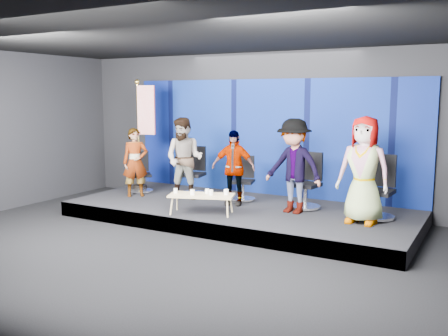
{
  "coord_description": "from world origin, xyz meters",
  "views": [
    {
      "loc": [
        4.59,
        -6.36,
        2.55
      ],
      "look_at": [
        -0.31,
        2.4,
        1.07
      ],
      "focal_mm": 40.0,
      "sensor_mm": 36.0,
      "label": 1
    }
  ],
  "objects_px": {
    "panelist_c": "(233,168)",
    "coffee_table": "(201,196)",
    "mug_e": "(226,192)",
    "chair_e": "(378,198)",
    "flag_stand": "(143,132)",
    "panelist_e": "(364,170)",
    "panelist_d": "(294,166)",
    "panelist_a": "(135,162)",
    "chair_b": "(193,179)",
    "chair_d": "(307,190)",
    "panelist_b": "(184,159)",
    "mug_d": "(211,192)",
    "mug_b": "(192,192)",
    "chair_a": "(141,179)",
    "mug_c": "(207,191)",
    "chair_c": "(244,186)",
    "mug_a": "(176,191)"
  },
  "relations": [
    {
      "from": "panelist_e",
      "to": "mug_e",
      "type": "xyz_separation_m",
      "value": [
        -2.41,
        -0.61,
        -0.52
      ]
    },
    {
      "from": "panelist_b",
      "to": "mug_c",
      "type": "xyz_separation_m",
      "value": [
        1.08,
        -0.85,
        -0.46
      ]
    },
    {
      "from": "panelist_d",
      "to": "mug_c",
      "type": "xyz_separation_m",
      "value": [
        -1.44,
        -0.82,
        -0.48
      ]
    },
    {
      "from": "flag_stand",
      "to": "chair_d",
      "type": "bearing_deg",
      "value": -16.48
    },
    {
      "from": "panelist_d",
      "to": "panelist_e",
      "type": "relative_size",
      "value": 0.96
    },
    {
      "from": "panelist_a",
      "to": "mug_a",
      "type": "xyz_separation_m",
      "value": [
        1.66,
        -0.84,
        -0.34
      ]
    },
    {
      "from": "chair_c",
      "to": "chair_d",
      "type": "distance_m",
      "value": 1.46
    },
    {
      "from": "panelist_d",
      "to": "chair_c",
      "type": "bearing_deg",
      "value": 165.38
    },
    {
      "from": "panelist_b",
      "to": "coffee_table",
      "type": "bearing_deg",
      "value": -53.42
    },
    {
      "from": "chair_e",
      "to": "mug_b",
      "type": "bearing_deg",
      "value": -151.09
    },
    {
      "from": "chair_a",
      "to": "panelist_d",
      "type": "distance_m",
      "value": 3.91
    },
    {
      "from": "chair_c",
      "to": "mug_a",
      "type": "distance_m",
      "value": 1.76
    },
    {
      "from": "chair_a",
      "to": "panelist_b",
      "type": "height_order",
      "value": "panelist_b"
    },
    {
      "from": "panelist_a",
      "to": "panelist_c",
      "type": "bearing_deg",
      "value": -37.32
    },
    {
      "from": "chair_e",
      "to": "panelist_a",
      "type": "bearing_deg",
      "value": -169.04
    },
    {
      "from": "panelist_c",
      "to": "flag_stand",
      "type": "height_order",
      "value": "flag_stand"
    },
    {
      "from": "panelist_c",
      "to": "mug_c",
      "type": "distance_m",
      "value": 0.96
    },
    {
      "from": "panelist_a",
      "to": "chair_e",
      "type": "xyz_separation_m",
      "value": [
        5.18,
        0.58,
        -0.38
      ]
    },
    {
      "from": "chair_e",
      "to": "mug_e",
      "type": "xyz_separation_m",
      "value": [
        -2.59,
        -1.09,
        0.04
      ]
    },
    {
      "from": "chair_e",
      "to": "mug_d",
      "type": "height_order",
      "value": "chair_e"
    },
    {
      "from": "chair_d",
      "to": "flag_stand",
      "type": "xyz_separation_m",
      "value": [
        -4.06,
        -0.03,
        1.01
      ]
    },
    {
      "from": "panelist_b",
      "to": "chair_e",
      "type": "xyz_separation_m",
      "value": [
        4.05,
        0.32,
        -0.5
      ]
    },
    {
      "from": "chair_b",
      "to": "flag_stand",
      "type": "bearing_deg",
      "value": 172.66
    },
    {
      "from": "chair_a",
      "to": "mug_c",
      "type": "distance_m",
      "value": 2.64
    },
    {
      "from": "chair_a",
      "to": "panelist_e",
      "type": "xyz_separation_m",
      "value": [
        5.21,
        -0.35,
        0.64
      ]
    },
    {
      "from": "panelist_b",
      "to": "panelist_d",
      "type": "height_order",
      "value": "panelist_d"
    },
    {
      "from": "panelist_b",
      "to": "panelist_d",
      "type": "bearing_deg",
      "value": -10.79
    },
    {
      "from": "mug_e",
      "to": "chair_e",
      "type": "bearing_deg",
      "value": 22.85
    },
    {
      "from": "chair_b",
      "to": "flag_stand",
      "type": "height_order",
      "value": "flag_stand"
    },
    {
      "from": "mug_e",
      "to": "flag_stand",
      "type": "height_order",
      "value": "flag_stand"
    },
    {
      "from": "panelist_e",
      "to": "mug_a",
      "type": "relative_size",
      "value": 21.41
    },
    {
      "from": "chair_d",
      "to": "panelist_d",
      "type": "distance_m",
      "value": 0.74
    },
    {
      "from": "chair_a",
      "to": "coffee_table",
      "type": "bearing_deg",
      "value": -70.96
    },
    {
      "from": "mug_a",
      "to": "flag_stand",
      "type": "distance_m",
      "value": 2.67
    },
    {
      "from": "panelist_d",
      "to": "panelist_a",
      "type": "bearing_deg",
      "value": -168.24
    },
    {
      "from": "coffee_table",
      "to": "mug_e",
      "type": "xyz_separation_m",
      "value": [
        0.43,
        0.2,
        0.08
      ]
    },
    {
      "from": "chair_b",
      "to": "chair_d",
      "type": "relative_size",
      "value": 0.98
    },
    {
      "from": "panelist_c",
      "to": "coffee_table",
      "type": "relative_size",
      "value": 1.16
    },
    {
      "from": "panelist_c",
      "to": "chair_e",
      "type": "relative_size",
      "value": 1.32
    },
    {
      "from": "chair_b",
      "to": "mug_b",
      "type": "height_order",
      "value": "chair_b"
    },
    {
      "from": "panelist_d",
      "to": "panelist_e",
      "type": "xyz_separation_m",
      "value": [
        1.35,
        -0.13,
        0.04
      ]
    },
    {
      "from": "panelist_d",
      "to": "mug_d",
      "type": "bearing_deg",
      "value": -136.75
    },
    {
      "from": "chair_e",
      "to": "flag_stand",
      "type": "relative_size",
      "value": 0.45
    },
    {
      "from": "chair_e",
      "to": "mug_b",
      "type": "distance_m",
      "value": 3.44
    },
    {
      "from": "chair_c",
      "to": "mug_b",
      "type": "height_order",
      "value": "chair_c"
    },
    {
      "from": "chair_b",
      "to": "panelist_e",
      "type": "height_order",
      "value": "panelist_e"
    },
    {
      "from": "flag_stand",
      "to": "panelist_c",
      "type": "bearing_deg",
      "value": -25.53
    },
    {
      "from": "chair_c",
      "to": "panelist_c",
      "type": "height_order",
      "value": "panelist_c"
    },
    {
      "from": "chair_b",
      "to": "panelist_c",
      "type": "bearing_deg",
      "value": -29.91
    },
    {
      "from": "mug_b",
      "to": "flag_stand",
      "type": "bearing_deg",
      "value": 146.83
    }
  ]
}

